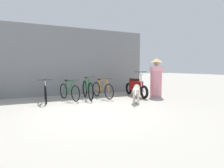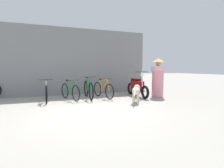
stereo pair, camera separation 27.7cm
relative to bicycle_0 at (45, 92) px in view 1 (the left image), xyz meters
name	(u,v)px [view 1 (the left image)]	position (x,y,z in m)	size (l,w,h in m)	color
ground_plane	(93,111)	(1.16, -2.11, -0.34)	(60.00, 60.00, 0.00)	#9E998E
shop_wall_back	(70,61)	(1.16, 1.38, 1.19)	(7.44, 0.20, 3.07)	slate
bicycle_0	(45,92)	(0.00, 0.00, 0.00)	(0.46, 1.64, 0.84)	black
bicycle_1	(69,91)	(0.86, 0.00, -0.01)	(0.59, 1.50, 0.80)	black
bicycle_2	(88,90)	(1.60, 0.01, 0.03)	(0.46, 1.65, 0.90)	black
bicycle_3	(102,90)	(2.21, -0.06, 0.00)	(0.49, 1.57, 0.82)	black
motorcycle	(136,87)	(3.69, -0.29, 0.08)	(0.58, 1.90, 1.09)	black
stray_dog	(136,91)	(2.96, -1.51, 0.09)	(0.69, 0.90, 0.63)	beige
person_in_robes	(156,77)	(4.48, -0.66, 0.51)	(0.76, 0.76, 1.66)	pink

